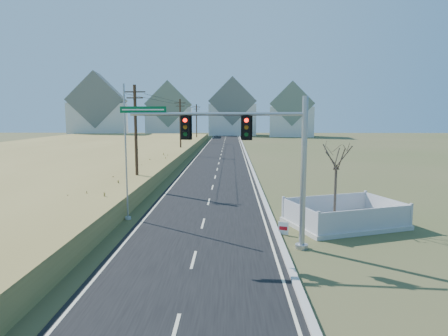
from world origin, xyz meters
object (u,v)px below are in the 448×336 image
traffic_signal_mast (264,156)px  bare_tree (337,155)px  fence_enclosure (344,221)px  flagpole (126,167)px  open_sign (283,228)px

traffic_signal_mast → bare_tree: 6.45m
fence_enclosure → flagpole: bearing=155.7°
traffic_signal_mast → fence_enclosure: (5.10, 4.04, -4.21)m
open_sign → fence_enclosure: bearing=48.2°
traffic_signal_mast → open_sign: 4.78m
traffic_signal_mast → open_sign: traffic_signal_mast is taller
bare_tree → flagpole: bearing=176.9°
traffic_signal_mast → bare_tree: (4.63, 4.48, -0.36)m
fence_enclosure → flagpole: flagpole is taller
fence_enclosure → bare_tree: (-0.47, 0.44, 3.85)m
traffic_signal_mast → open_sign: size_ratio=13.27×
bare_tree → open_sign: bearing=-144.3°
fence_enclosure → open_sign: bearing=-172.2°
fence_enclosure → bare_tree: size_ratio=1.43×
open_sign → bare_tree: (3.36, 2.42, 3.76)m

